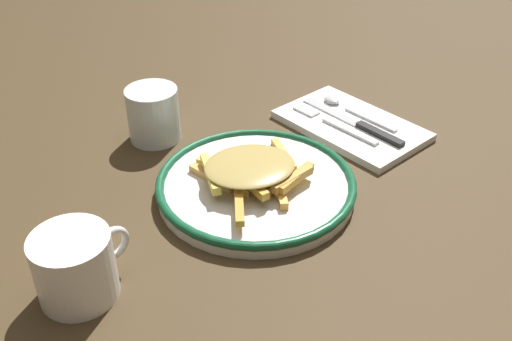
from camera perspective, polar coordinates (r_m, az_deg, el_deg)
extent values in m
plane|color=#41311C|center=(0.84, 0.00, -2.15)|extent=(2.60, 2.60, 0.00)
cylinder|color=silver|center=(0.84, 0.00, -1.65)|extent=(0.28, 0.28, 0.02)
torus|color=#145332|center=(0.83, 0.00, -1.14)|extent=(0.28, 0.28, 0.01)
cube|color=#E2A252|center=(0.83, -4.34, -0.70)|extent=(0.02, 0.08, 0.01)
cube|color=gold|center=(0.80, 2.28, -2.26)|extent=(0.05, 0.06, 0.01)
cube|color=#E9C766|center=(0.83, 0.06, -0.61)|extent=(0.06, 0.08, 0.01)
cube|color=gold|center=(0.84, 1.89, -0.11)|extent=(0.06, 0.06, 0.01)
cube|color=#E2C950|center=(0.82, -4.46, -0.29)|extent=(0.05, 0.08, 0.01)
cube|color=gold|center=(0.80, 3.56, -0.84)|extent=(0.07, 0.01, 0.01)
cube|color=gold|center=(0.88, 2.71, 1.54)|extent=(0.05, 0.08, 0.01)
cube|color=gold|center=(0.83, -0.94, -0.78)|extent=(0.06, 0.06, 0.01)
cube|color=gold|center=(0.81, 3.86, -0.72)|extent=(0.08, 0.02, 0.01)
cube|color=gold|center=(0.82, -0.11, -0.41)|extent=(0.05, 0.07, 0.01)
cube|color=gold|center=(0.83, -0.28, -0.49)|extent=(0.03, 0.09, 0.01)
cube|color=gold|center=(0.77, -1.66, -2.98)|extent=(0.07, 0.08, 0.01)
cube|color=gold|center=(0.80, -0.73, -1.11)|extent=(0.03, 0.08, 0.01)
cube|color=gold|center=(0.85, -3.45, 0.34)|extent=(0.04, 0.08, 0.01)
cube|color=gold|center=(0.82, -0.25, -0.12)|extent=(0.09, 0.05, 0.01)
ellipsoid|color=tan|center=(0.81, -0.63, 0.45)|extent=(0.16, 0.15, 0.01)
cube|color=#246F21|center=(0.81, 0.31, 0.57)|extent=(0.00, 0.00, 0.00)
cube|color=#27721D|center=(0.81, 0.57, 0.74)|extent=(0.00, 0.00, 0.00)
cube|color=#3C572E|center=(0.82, 0.30, 1.16)|extent=(0.00, 0.00, 0.00)
cube|color=#3C6823|center=(0.82, 0.28, 0.86)|extent=(0.00, 0.00, 0.00)
cube|color=#375B2D|center=(0.83, -0.44, 1.33)|extent=(0.00, 0.00, 0.00)
cube|color=#395E1E|center=(0.83, -2.43, 1.63)|extent=(0.00, 0.00, 0.00)
cube|color=white|center=(1.00, 9.20, 4.35)|extent=(0.16, 0.24, 0.01)
cube|color=silver|center=(0.97, 9.22, 3.74)|extent=(0.01, 0.11, 0.00)
cube|color=silver|center=(1.02, 4.92, 5.81)|extent=(0.02, 0.04, 0.00)
cube|color=black|center=(0.97, 11.93, 3.50)|extent=(0.02, 0.09, 0.01)
cube|color=silver|center=(1.02, 7.34, 5.69)|extent=(0.02, 0.12, 0.00)
cube|color=silver|center=(1.01, 10.92, 4.96)|extent=(0.01, 0.10, 0.00)
ellipsoid|color=silver|center=(1.05, 7.37, 6.80)|extent=(0.02, 0.03, 0.01)
cylinder|color=silver|center=(0.96, -9.94, 5.40)|extent=(0.08, 0.08, 0.09)
cylinder|color=white|center=(0.69, -17.03, -9.13)|extent=(0.09, 0.09, 0.08)
torus|color=white|center=(0.70, -13.62, -7.09)|extent=(0.05, 0.01, 0.05)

